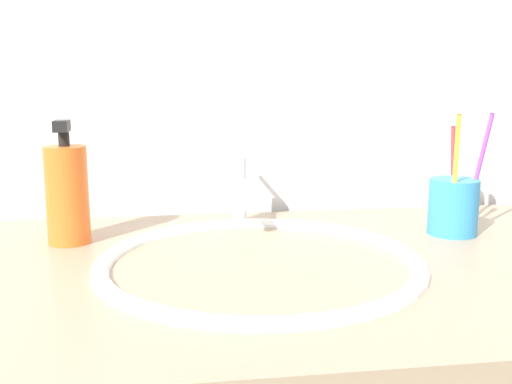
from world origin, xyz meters
name	(u,v)px	position (x,y,z in m)	size (l,w,h in m)	color
tiled_wall_back	(253,29)	(0.00, 0.34, 1.20)	(2.34, 0.04, 2.40)	silver
sink_basin	(259,295)	(-0.04, 0.00, 0.83)	(0.43, 0.43, 0.13)	white
faucet	(240,190)	(-0.04, 0.21, 0.94)	(0.02, 0.15, 0.12)	silver
toothbrush_cup	(453,207)	(0.28, 0.11, 0.92)	(0.08, 0.08, 0.09)	#338CCC
toothbrush_yellow	(456,159)	(0.27, 0.08, 1.00)	(0.02, 0.03, 0.21)	yellow
toothbrush_white	(460,157)	(0.30, 0.14, 0.99)	(0.02, 0.03, 0.20)	white
toothbrush_red	(453,161)	(0.30, 0.16, 0.98)	(0.02, 0.05, 0.18)	red
toothbrush_purple	(482,157)	(0.32, 0.11, 1.00)	(0.05, 0.01, 0.21)	purple
soap_dispenser	(67,193)	(-0.30, 0.14, 0.95)	(0.06, 0.06, 0.18)	orange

